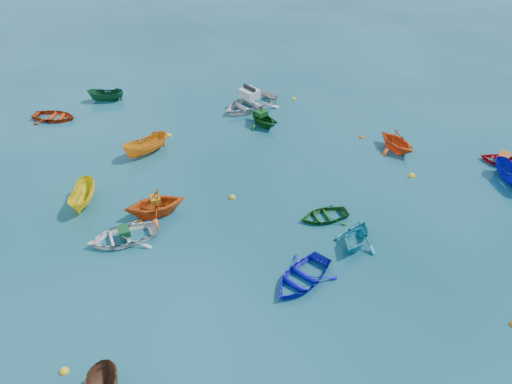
% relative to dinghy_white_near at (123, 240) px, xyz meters
% --- Properties ---
extents(ground, '(160.00, 160.00, 0.00)m').
position_rel_dinghy_white_near_xyz_m(ground, '(4.31, 0.77, 0.00)').
color(ground, '#093744').
rests_on(ground, ground).
extents(dinghy_white_near, '(3.94, 4.01, 0.68)m').
position_rel_dinghy_white_near_xyz_m(dinghy_white_near, '(0.00, 0.00, 0.00)').
color(dinghy_white_near, white).
rests_on(dinghy_white_near, ground).
extents(dinghy_blue_se, '(3.06, 3.73, 0.68)m').
position_rel_dinghy_white_near_xyz_m(dinghy_blue_se, '(8.71, 1.22, 0.00)').
color(dinghy_blue_se, '#0F11BF').
rests_on(dinghy_blue_se, ground).
extents(dinghy_orange_w, '(4.00, 4.00, 1.60)m').
position_rel_dinghy_white_near_xyz_m(dinghy_orange_w, '(0.30, 2.31, 0.00)').
color(dinghy_orange_w, '#E25715').
rests_on(dinghy_orange_w, ground).
extents(sampan_yellow_mid, '(2.25, 3.01, 1.10)m').
position_rel_dinghy_white_near_xyz_m(sampan_yellow_mid, '(-3.62, 1.42, 0.00)').
color(sampan_yellow_mid, yellow).
rests_on(sampan_yellow_mid, ground).
extents(dinghy_green_e, '(3.07, 3.02, 0.52)m').
position_rel_dinghy_white_near_xyz_m(dinghy_green_e, '(8.14, 5.73, 0.00)').
color(dinghy_green_e, '#135518').
rests_on(dinghy_green_e, ground).
extents(dinghy_cyan_se, '(2.30, 2.63, 1.33)m').
position_rel_dinghy_white_near_xyz_m(dinghy_cyan_se, '(10.16, 4.57, 0.00)').
color(dinghy_cyan_se, '#1C9DB0').
rests_on(dinghy_cyan_se, ground).
extents(dinghy_red_nw, '(3.44, 2.87, 0.61)m').
position_rel_dinghy_white_near_xyz_m(dinghy_red_nw, '(-11.82, 7.83, 0.00)').
color(dinghy_red_nw, '#BB370F').
rests_on(dinghy_red_nw, ground).
extents(sampan_orange_n, '(2.17, 3.21, 1.16)m').
position_rel_dinghy_white_near_xyz_m(sampan_orange_n, '(-3.59, 6.94, 0.00)').
color(sampan_orange_n, orange).
rests_on(sampan_orange_n, ground).
extents(dinghy_green_n, '(3.23, 3.09, 1.32)m').
position_rel_dinghy_white_near_xyz_m(dinghy_green_n, '(1.22, 13.18, 0.00)').
color(dinghy_green_n, '#124E17').
rests_on(dinghy_green_n, ground).
extents(dinghy_red_ne, '(2.77, 2.03, 0.56)m').
position_rel_dinghy_white_near_xyz_m(dinghy_red_ne, '(16.00, 15.10, 0.00)').
color(dinghy_red_ne, '#A90E1B').
rests_on(dinghy_red_ne, ground).
extents(sampan_blue_far, '(2.66, 2.91, 1.11)m').
position_rel_dinghy_white_near_xyz_m(sampan_blue_far, '(16.49, 13.23, 0.00)').
color(sampan_blue_far, '#0E0DAD').
rests_on(sampan_blue_far, ground).
extents(dinghy_orange_far, '(3.55, 3.46, 1.42)m').
position_rel_dinghy_white_near_xyz_m(dinghy_orange_far, '(9.88, 13.90, 0.00)').
color(dinghy_orange_far, '#EE4F16').
rests_on(dinghy_orange_far, ground).
extents(sampan_green_far, '(2.66, 2.08, 0.98)m').
position_rel_dinghy_white_near_xyz_m(sampan_green_far, '(-10.45, 11.56, 0.00)').
color(sampan_green_far, '#114A25').
rests_on(sampan_green_far, ground).
extents(motorboat_white, '(4.52, 5.17, 1.49)m').
position_rel_dinghy_white_near_xyz_m(motorboat_white, '(-0.70, 15.14, 0.00)').
color(motorboat_white, silver).
rests_on(motorboat_white, ground).
extents(tarp_green_a, '(0.86, 0.85, 0.33)m').
position_rel_dinghy_white_near_xyz_m(tarp_green_a, '(0.07, 0.07, 0.51)').
color(tarp_green_a, '#124921').
rests_on(tarp_green_a, dinghy_white_near).
extents(tarp_orange_a, '(0.76, 0.76, 0.30)m').
position_rel_dinghy_white_near_xyz_m(tarp_orange_a, '(0.34, 2.35, 0.95)').
color(tarp_orange_a, '#B87012').
rests_on(tarp_orange_a, dinghy_orange_w).
extents(tarp_green_b, '(0.80, 0.87, 0.34)m').
position_rel_dinghy_white_near_xyz_m(tarp_green_b, '(1.13, 13.22, 0.83)').
color(tarp_green_b, '#134E18').
rests_on(tarp_green_b, dinghy_green_n).
extents(tarp_orange_b, '(0.60, 0.78, 0.37)m').
position_rel_dinghy_white_near_xyz_m(tarp_orange_b, '(15.90, 15.10, 0.46)').
color(tarp_orange_b, '#CC4714').
rests_on(tarp_orange_b, dinghy_red_ne).
extents(buoy_ye_a, '(0.36, 0.36, 0.36)m').
position_rel_dinghy_white_near_xyz_m(buoy_ye_a, '(2.56, -6.74, 0.00)').
color(buoy_ye_a, yellow).
rests_on(buoy_ye_a, ground).
extents(buoy_ye_b, '(0.37, 0.37, 0.37)m').
position_rel_dinghy_white_near_xyz_m(buoy_ye_b, '(-3.59, 9.27, 0.00)').
color(buoy_ye_b, yellow).
rests_on(buoy_ye_b, ground).
extents(buoy_or_c, '(0.34, 0.34, 0.34)m').
position_rel_dinghy_white_near_xyz_m(buoy_or_c, '(-0.05, 1.40, 0.00)').
color(buoy_or_c, '#F9610D').
rests_on(buoy_or_c, ground).
extents(buoy_ye_c, '(0.37, 0.37, 0.37)m').
position_rel_dinghy_white_near_xyz_m(buoy_ye_c, '(3.15, 5.23, 0.00)').
color(buoy_ye_c, gold).
rests_on(buoy_ye_c, ground).
extents(buoy_ye_d, '(0.31, 0.31, 0.31)m').
position_rel_dinghy_white_near_xyz_m(buoy_ye_d, '(1.62, 17.67, 0.00)').
color(buoy_ye_d, yellow).
rests_on(buoy_ye_d, ground).
extents(buoy_or_e, '(0.31, 0.31, 0.31)m').
position_rel_dinghy_white_near_xyz_m(buoy_or_e, '(7.60, 14.44, 0.00)').
color(buoy_or_e, '#D9630B').
rests_on(buoy_or_e, ground).
extents(buoy_ye_e, '(0.39, 0.39, 0.39)m').
position_rel_dinghy_white_near_xyz_m(buoy_ye_e, '(11.38, 11.44, 0.00)').
color(buoy_ye_e, yellow).
rests_on(buoy_ye_e, ground).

